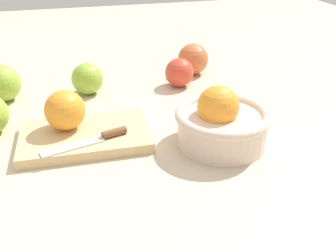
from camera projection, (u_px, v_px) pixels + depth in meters
The scene contains 10 objects.
ground_plane at pixel (122, 117), 0.80m from camera, with size 2.40×2.40×0.00m, color beige.
bowl at pixel (221, 123), 0.68m from camera, with size 0.17×0.17×0.11m.
cutting_board at pixel (85, 136), 0.71m from camera, with size 0.23×0.15×0.02m, color #DBB77F.
orange_on_board at pixel (65, 110), 0.70m from camera, with size 0.07×0.07×0.07m, color orange.
knife at pixel (97, 138), 0.67m from camera, with size 0.15×0.06×0.01m.
apple_front_right at pixel (2, 83), 0.85m from camera, with size 0.08×0.08×0.08m, color #8EB738.
apple_front_right_2 at pixel (87, 79), 0.89m from camera, with size 0.07×0.07×0.07m, color #8EB738.
apple_front_left at pixel (193, 59), 1.01m from camera, with size 0.08×0.08×0.08m, color #CC6638.
apple_front_left_2 at pixel (179, 73), 0.93m from camera, with size 0.07×0.07×0.07m, color #D6422D.
citrus_peel at pixel (207, 110), 0.82m from camera, with size 0.05×0.04×0.01m, color orange.
Camera 1 is at (0.10, 0.71, 0.36)m, focal length 40.75 mm.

